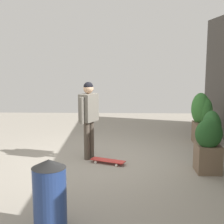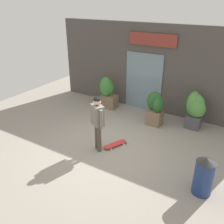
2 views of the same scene
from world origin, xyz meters
The scene contains 8 objects.
ground_plane centered at (0.00, 0.00, 0.00)m, with size 12.00×12.00×0.00m, color gray.
building_facade centered at (-0.01, 3.43, 1.68)m, with size 8.37×0.31×3.38m.
skateboarder centered at (-0.12, -0.22, 1.06)m, with size 0.52×0.43×1.72m.
skateboard centered at (0.22, 0.21, 0.06)m, with size 0.48×0.78×0.08m.
planter_box_left centered at (0.69, 2.23, 0.65)m, with size 0.65×0.54×1.23m.
planter_box_right centered at (-1.58, 2.62, 0.70)m, with size 0.70×0.54×1.32m.
planter_box_mid centered at (1.93, 2.74, 0.73)m, with size 0.69×0.66×1.30m.
trash_bin centered at (2.99, -0.45, 0.49)m, with size 0.46×0.46×0.98m.
Camera 2 is at (3.55, -5.41, 4.20)m, focal length 39.65 mm.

